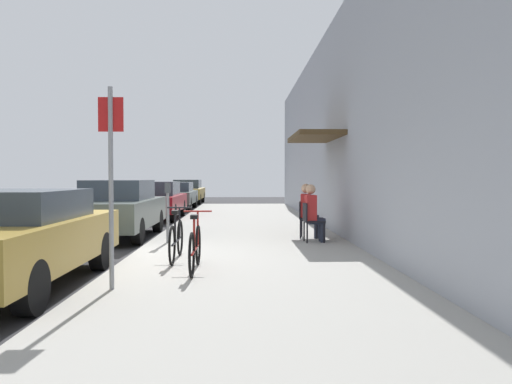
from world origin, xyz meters
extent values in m
plane|color=#2D2D30|center=(0.00, 0.00, 0.00)|extent=(60.00, 60.00, 0.00)
cube|color=#9E9B93|center=(2.25, 2.00, 0.06)|extent=(4.50, 32.00, 0.12)
cube|color=#999EA8|center=(4.65, 2.00, 2.86)|extent=(0.30, 32.00, 5.72)
cube|color=#4C381E|center=(3.95, 3.71, 2.60)|extent=(1.10, 2.80, 0.12)
cube|color=#A58433|center=(-1.10, -1.82, 0.64)|extent=(1.80, 4.40, 0.65)
cube|color=#333D47|center=(-1.10, -1.67, 1.17)|extent=(1.48, 2.11, 0.42)
cylinder|color=black|center=(-0.31, -0.45, 0.32)|extent=(0.22, 0.64, 0.64)
cylinder|color=black|center=(-1.89, -0.45, 0.32)|extent=(0.22, 0.64, 0.64)
cylinder|color=black|center=(-0.31, -3.18, 0.32)|extent=(0.22, 0.64, 0.64)
cube|color=#47514C|center=(-1.10, 3.93, 0.66)|extent=(1.80, 4.40, 0.67)
cube|color=#333D47|center=(-1.10, 4.08, 1.24)|extent=(1.48, 2.11, 0.50)
cylinder|color=black|center=(-0.31, 5.29, 0.32)|extent=(0.22, 0.64, 0.64)
cylinder|color=black|center=(-1.89, 5.29, 0.32)|extent=(0.22, 0.64, 0.64)
cylinder|color=black|center=(-0.31, 2.56, 0.32)|extent=(0.22, 0.64, 0.64)
cylinder|color=black|center=(-1.89, 2.56, 0.32)|extent=(0.22, 0.64, 0.64)
cube|color=maroon|center=(-1.10, 9.72, 0.61)|extent=(1.80, 4.40, 0.57)
cube|color=#333D47|center=(-1.10, 9.87, 1.15)|extent=(1.48, 2.11, 0.51)
cylinder|color=black|center=(-0.31, 11.08, 0.32)|extent=(0.22, 0.64, 0.64)
cylinder|color=black|center=(-1.89, 11.08, 0.32)|extent=(0.22, 0.64, 0.64)
cylinder|color=black|center=(-0.31, 8.35, 0.32)|extent=(0.22, 0.64, 0.64)
cylinder|color=black|center=(-1.89, 8.35, 0.32)|extent=(0.22, 0.64, 0.64)
cube|color=#47514C|center=(-1.10, 15.17, 0.60)|extent=(1.80, 4.40, 0.57)
cube|color=#333D47|center=(-1.10, 15.32, 1.11)|extent=(1.48, 2.11, 0.44)
cylinder|color=black|center=(-0.31, 16.54, 0.32)|extent=(0.22, 0.64, 0.64)
cylinder|color=black|center=(-1.89, 16.54, 0.32)|extent=(0.22, 0.64, 0.64)
cylinder|color=black|center=(-0.31, 13.81, 0.32)|extent=(0.22, 0.64, 0.64)
cylinder|color=black|center=(-1.89, 13.81, 0.32)|extent=(0.22, 0.64, 0.64)
cube|color=#A58433|center=(-1.10, 20.53, 0.61)|extent=(1.80, 4.40, 0.59)
cube|color=#333D47|center=(-1.10, 20.68, 1.17)|extent=(1.48, 2.11, 0.52)
cylinder|color=black|center=(-0.31, 21.89, 0.32)|extent=(0.22, 0.64, 0.64)
cylinder|color=black|center=(-1.89, 21.89, 0.32)|extent=(0.22, 0.64, 0.64)
cylinder|color=black|center=(-0.31, 19.16, 0.32)|extent=(0.22, 0.64, 0.64)
cylinder|color=black|center=(-1.89, 19.16, 0.32)|extent=(0.22, 0.64, 0.64)
cylinder|color=slate|center=(0.45, 2.13, 0.67)|extent=(0.07, 0.07, 1.10)
cube|color=#383D42|center=(0.45, 2.13, 1.33)|extent=(0.12, 0.10, 0.22)
cylinder|color=gray|center=(0.40, -2.41, 1.42)|extent=(0.06, 0.06, 2.60)
cube|color=red|center=(0.40, -2.39, 2.37)|extent=(0.32, 0.02, 0.44)
torus|color=black|center=(1.36, -0.68, 0.45)|extent=(0.04, 0.66, 0.66)
torus|color=black|center=(1.36, -1.73, 0.45)|extent=(0.04, 0.66, 0.66)
cylinder|color=maroon|center=(1.36, -1.20, 0.45)|extent=(0.04, 1.05, 0.04)
cylinder|color=maroon|center=(1.36, -1.35, 0.70)|extent=(0.04, 0.04, 0.50)
cube|color=black|center=(1.36, -1.35, 0.97)|extent=(0.10, 0.20, 0.06)
cylinder|color=maroon|center=(1.36, -0.73, 0.73)|extent=(0.03, 0.03, 0.56)
cylinder|color=maroon|center=(1.36, -0.73, 1.01)|extent=(0.46, 0.03, 0.03)
torus|color=black|center=(0.94, 0.30, 0.45)|extent=(0.04, 0.66, 0.66)
torus|color=black|center=(0.94, -0.75, 0.45)|extent=(0.04, 0.66, 0.66)
cylinder|color=black|center=(0.94, -0.22, 0.45)|extent=(0.04, 1.05, 0.04)
cylinder|color=black|center=(0.94, -0.37, 0.70)|extent=(0.04, 0.04, 0.50)
cube|color=black|center=(0.94, -0.37, 0.97)|extent=(0.10, 0.20, 0.06)
cylinder|color=black|center=(0.94, 0.25, 0.73)|extent=(0.03, 0.03, 0.56)
cylinder|color=black|center=(0.94, 0.25, 1.01)|extent=(0.46, 0.03, 0.03)
cylinder|color=black|center=(3.89, 2.30, 0.34)|extent=(0.04, 0.04, 0.45)
cylinder|color=black|center=(3.90, 1.92, 0.34)|extent=(0.04, 0.04, 0.45)
cylinder|color=black|center=(3.51, 2.28, 0.34)|extent=(0.04, 0.04, 0.45)
cylinder|color=black|center=(3.53, 1.90, 0.34)|extent=(0.04, 0.04, 0.45)
cube|color=black|center=(3.71, 2.10, 0.59)|extent=(0.46, 0.46, 0.03)
cube|color=black|center=(3.50, 2.09, 0.79)|extent=(0.05, 0.44, 0.40)
cylinder|color=#232838|center=(3.88, 2.21, 0.35)|extent=(0.11, 0.11, 0.47)
cylinder|color=#232838|center=(3.75, 2.20, 0.59)|extent=(0.37, 0.16, 0.14)
cylinder|color=#232838|center=(3.89, 2.01, 0.35)|extent=(0.11, 0.11, 0.47)
cylinder|color=#232838|center=(3.76, 2.00, 0.59)|extent=(0.37, 0.16, 0.14)
cube|color=#B22626|center=(3.63, 2.09, 0.89)|extent=(0.24, 0.37, 0.56)
sphere|color=tan|center=(3.63, 2.09, 1.30)|extent=(0.22, 0.22, 0.22)
cylinder|color=black|center=(3.93, 3.03, 0.34)|extent=(0.04, 0.04, 0.45)
cylinder|color=black|center=(3.85, 2.65, 0.34)|extent=(0.04, 0.04, 0.45)
cylinder|color=black|center=(3.56, 3.10, 0.34)|extent=(0.04, 0.04, 0.45)
cylinder|color=black|center=(3.48, 2.73, 0.34)|extent=(0.04, 0.04, 0.45)
cube|color=black|center=(3.71, 2.88, 0.59)|extent=(0.52, 0.52, 0.03)
cube|color=black|center=(3.51, 2.92, 0.79)|extent=(0.12, 0.44, 0.40)
cylinder|color=#232838|center=(3.90, 2.94, 0.35)|extent=(0.11, 0.11, 0.47)
cylinder|color=#232838|center=(3.78, 2.97, 0.59)|extent=(0.38, 0.21, 0.14)
cylinder|color=#232838|center=(3.86, 2.74, 0.35)|extent=(0.11, 0.11, 0.47)
cylinder|color=#232838|center=(3.73, 2.77, 0.59)|extent=(0.38, 0.21, 0.14)
cube|color=#B22626|center=(3.63, 2.90, 0.89)|extent=(0.29, 0.40, 0.56)
sphere|color=tan|center=(3.63, 2.90, 1.30)|extent=(0.22, 0.22, 0.22)
camera|label=1|loc=(2.06, -8.70, 1.56)|focal=34.19mm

